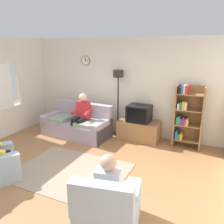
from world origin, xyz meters
TOP-DOWN VIEW (x-y plane):
  - ground_plane at (0.00, 0.00)m, footprint 12.00×12.00m
  - back_wall_assembly at (-0.00, 2.66)m, footprint 6.20×0.17m
  - couch at (-1.03, 1.81)m, footprint 1.95×1.00m
  - tv_stand at (0.66, 2.25)m, footprint 1.10×0.56m
  - tv at (0.66, 2.23)m, footprint 0.60×0.49m
  - bookshelf at (1.85, 2.32)m, footprint 0.68×0.36m
  - floor_lamp at (0.00, 2.35)m, footprint 0.28×0.28m
  - armchair_near_bookshelf at (1.29, -0.97)m, footprint 0.95×1.02m
  - area_rug at (-0.04, 0.04)m, footprint 2.20×1.70m
  - person_on_couch at (-0.80, 1.70)m, footprint 0.53×0.55m
  - person_in_right_armchair at (1.28, -0.88)m, footprint 0.56×0.59m

SIDE VIEW (x-z plane):
  - ground_plane at x=0.00m, z-range 0.00..0.00m
  - area_rug at x=-0.04m, z-range 0.00..0.01m
  - tv_stand at x=0.66m, z-range 0.00..0.53m
  - armchair_near_bookshelf at x=1.29m, z-range -0.16..0.74m
  - couch at x=-1.03m, z-range -0.14..0.76m
  - person_in_right_armchair at x=1.28m, z-range 0.04..1.16m
  - person_on_couch at x=-0.80m, z-range 0.08..1.32m
  - tv at x=0.66m, z-range 0.53..0.97m
  - bookshelf at x=1.85m, z-range 0.03..1.60m
  - back_wall_assembly at x=0.00m, z-range 0.00..2.70m
  - floor_lamp at x=0.00m, z-range 0.53..2.38m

